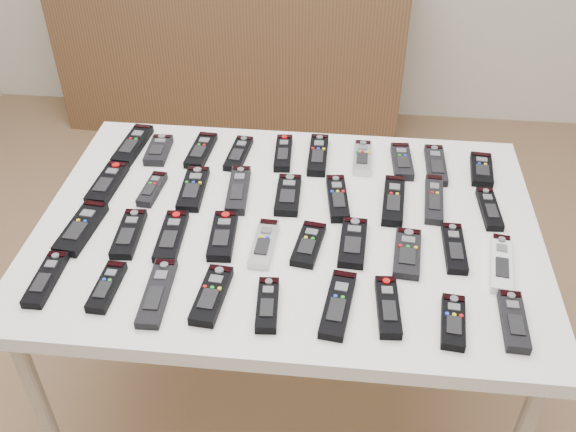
# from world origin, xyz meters

# --- Properties ---
(ground) EXTENTS (4.00, 4.00, 0.00)m
(ground) POSITION_xyz_m (0.00, 0.00, 0.00)
(ground) COLOR #98754D
(ground) RESTS_ON ground
(table) EXTENTS (1.25, 0.88, 0.78)m
(table) POSITION_xyz_m (-0.09, 0.00, 0.72)
(table) COLOR white
(table) RESTS_ON ground
(sideboard) EXTENTS (1.77, 0.50, 0.87)m
(sideboard) POSITION_xyz_m (-0.57, 1.78, 0.44)
(sideboard) COLOR #533721
(sideboard) RESTS_ON ground
(remote_0) EXTENTS (0.07, 0.20, 0.02)m
(remote_0) POSITION_xyz_m (-0.58, 0.30, 0.79)
(remote_0) COLOR black
(remote_0) RESTS_ON table
(remote_1) EXTENTS (0.06, 0.14, 0.02)m
(remote_1) POSITION_xyz_m (-0.49, 0.28, 0.79)
(remote_1) COLOR black
(remote_1) RESTS_ON table
(remote_2) EXTENTS (0.07, 0.18, 0.02)m
(remote_2) POSITION_xyz_m (-0.37, 0.30, 0.79)
(remote_2) COLOR black
(remote_2) RESTS_ON table
(remote_3) EXTENTS (0.06, 0.17, 0.02)m
(remote_3) POSITION_xyz_m (-0.26, 0.29, 0.79)
(remote_3) COLOR black
(remote_3) RESTS_ON table
(remote_4) EXTENTS (0.06, 0.17, 0.02)m
(remote_4) POSITION_xyz_m (-0.13, 0.31, 0.79)
(remote_4) COLOR black
(remote_4) RESTS_ON table
(remote_5) EXTENTS (0.05, 0.19, 0.02)m
(remote_5) POSITION_xyz_m (-0.03, 0.31, 0.79)
(remote_5) COLOR black
(remote_5) RESTS_ON table
(remote_6) EXTENTS (0.05, 0.16, 0.02)m
(remote_6) POSITION_xyz_m (0.09, 0.30, 0.79)
(remote_6) COLOR #B7B7BC
(remote_6) RESTS_ON table
(remote_7) EXTENTS (0.06, 0.16, 0.02)m
(remote_7) POSITION_xyz_m (0.21, 0.30, 0.79)
(remote_7) COLOR black
(remote_7) RESTS_ON table
(remote_8) EXTENTS (0.05, 0.18, 0.02)m
(remote_8) POSITION_xyz_m (0.30, 0.29, 0.79)
(remote_8) COLOR black
(remote_8) RESTS_ON table
(remote_9) EXTENTS (0.07, 0.15, 0.02)m
(remote_9) POSITION_xyz_m (0.42, 0.28, 0.79)
(remote_9) COLOR black
(remote_9) RESTS_ON table
(remote_10) EXTENTS (0.07, 0.18, 0.02)m
(remote_10) POSITION_xyz_m (-0.59, 0.11, 0.79)
(remote_10) COLOR black
(remote_10) RESTS_ON table
(remote_11) EXTENTS (0.05, 0.14, 0.02)m
(remote_11) POSITION_xyz_m (-0.46, 0.09, 0.79)
(remote_11) COLOR black
(remote_11) RESTS_ON table
(remote_12) EXTENTS (0.07, 0.19, 0.02)m
(remote_12) POSITION_xyz_m (-0.35, 0.11, 0.79)
(remote_12) COLOR black
(remote_12) RESTS_ON table
(remote_13) EXTENTS (0.06, 0.20, 0.02)m
(remote_13) POSITION_xyz_m (-0.23, 0.11, 0.79)
(remote_13) COLOR black
(remote_13) RESTS_ON table
(remote_14) EXTENTS (0.07, 0.16, 0.02)m
(remote_14) POSITION_xyz_m (-0.10, 0.11, 0.79)
(remote_14) COLOR black
(remote_14) RESTS_ON table
(remote_15) EXTENTS (0.07, 0.19, 0.02)m
(remote_15) POSITION_xyz_m (0.03, 0.10, 0.79)
(remote_15) COLOR black
(remote_15) RESTS_ON table
(remote_16) EXTENTS (0.07, 0.20, 0.02)m
(remote_16) POSITION_xyz_m (0.18, 0.11, 0.79)
(remote_16) COLOR black
(remote_16) RESTS_ON table
(remote_17) EXTENTS (0.06, 0.20, 0.02)m
(remote_17) POSITION_xyz_m (0.28, 0.13, 0.79)
(remote_17) COLOR black
(remote_17) RESTS_ON table
(remote_18) EXTENTS (0.05, 0.16, 0.02)m
(remote_18) POSITION_xyz_m (0.42, 0.10, 0.79)
(remote_18) COLOR black
(remote_18) RESTS_ON table
(remote_19) EXTENTS (0.08, 0.20, 0.02)m
(remote_19) POSITION_xyz_m (-0.59, -0.09, 0.79)
(remote_19) COLOR black
(remote_19) RESTS_ON table
(remote_20) EXTENTS (0.06, 0.17, 0.02)m
(remote_20) POSITION_xyz_m (-0.47, -0.09, 0.79)
(remote_20) COLOR black
(remote_20) RESTS_ON table
(remote_21) EXTENTS (0.06, 0.18, 0.02)m
(remote_21) POSITION_xyz_m (-0.36, -0.09, 0.79)
(remote_21) COLOR black
(remote_21) RESTS_ON table
(remote_22) EXTENTS (0.07, 0.17, 0.02)m
(remote_22) POSITION_xyz_m (-0.24, -0.08, 0.79)
(remote_22) COLOR black
(remote_22) RESTS_ON table
(remote_23) EXTENTS (0.06, 0.17, 0.02)m
(remote_23) POSITION_xyz_m (-0.14, -0.10, 0.79)
(remote_23) COLOR #B7B7BC
(remote_23) RESTS_ON table
(remote_24) EXTENTS (0.08, 0.16, 0.02)m
(remote_24) POSITION_xyz_m (-0.03, -0.09, 0.79)
(remote_24) COLOR black
(remote_24) RESTS_ON table
(remote_25) EXTENTS (0.07, 0.17, 0.02)m
(remote_25) POSITION_xyz_m (0.08, -0.07, 0.79)
(remote_25) COLOR black
(remote_25) RESTS_ON table
(remote_26) EXTENTS (0.07, 0.17, 0.02)m
(remote_26) POSITION_xyz_m (0.20, -0.09, 0.79)
(remote_26) COLOR black
(remote_26) RESTS_ON table
(remote_27) EXTENTS (0.05, 0.17, 0.02)m
(remote_27) POSITION_xyz_m (0.32, -0.06, 0.79)
(remote_27) COLOR black
(remote_27) RESTS_ON table
(remote_28) EXTENTS (0.07, 0.20, 0.02)m
(remote_28) POSITION_xyz_m (0.42, -0.11, 0.79)
(remote_28) COLOR silver
(remote_28) RESTS_ON table
(remote_29) EXTENTS (0.05, 0.17, 0.02)m
(remote_29) POSITION_xyz_m (-0.60, -0.27, 0.79)
(remote_29) COLOR black
(remote_29) RESTS_ON table
(remote_30) EXTENTS (0.05, 0.15, 0.02)m
(remote_30) POSITION_xyz_m (-0.46, -0.28, 0.79)
(remote_30) COLOR black
(remote_30) RESTS_ON table
(remote_31) EXTENTS (0.06, 0.20, 0.02)m
(remote_31) POSITION_xyz_m (-0.35, -0.28, 0.79)
(remote_31) COLOR black
(remote_31) RESTS_ON table
(remote_32) EXTENTS (0.07, 0.17, 0.02)m
(remote_32) POSITION_xyz_m (-0.23, -0.28, 0.79)
(remote_32) COLOR black
(remote_32) RESTS_ON table
(remote_33) EXTENTS (0.06, 0.15, 0.02)m
(remote_33) POSITION_xyz_m (-0.10, -0.29, 0.79)
(remote_33) COLOR black
(remote_33) RESTS_ON table
(remote_34) EXTENTS (0.08, 0.20, 0.02)m
(remote_34) POSITION_xyz_m (0.05, -0.28, 0.79)
(remote_34) COLOR black
(remote_34) RESTS_ON table
(remote_35) EXTENTS (0.06, 0.17, 0.02)m
(remote_35) POSITION_xyz_m (0.16, -0.27, 0.79)
(remote_35) COLOR black
(remote_35) RESTS_ON table
(remote_36) EXTENTS (0.06, 0.15, 0.02)m
(remote_36) POSITION_xyz_m (0.29, -0.30, 0.79)
(remote_36) COLOR black
(remote_36) RESTS_ON table
(remote_37) EXTENTS (0.05, 0.16, 0.02)m
(remote_37) POSITION_xyz_m (0.42, -0.29, 0.79)
(remote_37) COLOR black
(remote_37) RESTS_ON table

